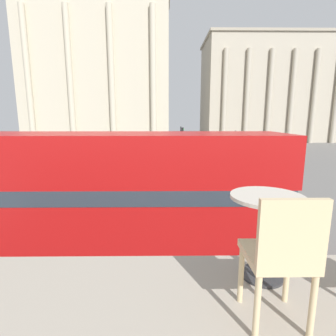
{
  "coord_description": "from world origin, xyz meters",
  "views": [
    {
      "loc": [
        0.35,
        -2.4,
        4.78
      ],
      "look_at": [
        0.55,
        15.6,
        1.36
      ],
      "focal_mm": 28.0,
      "sensor_mm": 36.0,
      "label": 1
    }
  ],
  "objects": [
    {
      "name": "pedestrian_blue",
      "position": [
        -2.14,
        25.15,
        0.95
      ],
      "size": [
        0.32,
        0.32,
        1.66
      ],
      "rotation": [
        0.0,
        0.0,
        3.2
      ],
      "color": "#282B33",
      "rests_on": "ground_plane"
    },
    {
      "name": "plaza_building_right",
      "position": [
        22.49,
        56.29,
        10.54
      ],
      "size": [
        27.57,
        15.08,
        21.1
      ],
      "color": "#B2A893",
      "rests_on": "ground_plane"
    },
    {
      "name": "double_decker_bus",
      "position": [
        -1.41,
        5.67,
        2.4
      ],
      "size": [
        10.98,
        2.69,
        4.33
      ],
      "rotation": [
        0.0,
        0.0,
        -0.12
      ],
      "color": "black",
      "rests_on": "ground_plane"
    },
    {
      "name": "car_navy",
      "position": [
        8.81,
        29.51,
        0.7
      ],
      "size": [
        4.2,
        1.93,
        1.35
      ],
      "rotation": [
        0.0,
        0.0,
        5.35
      ],
      "color": "black",
      "rests_on": "ground_plane"
    },
    {
      "name": "traffic_light_near",
      "position": [
        0.72,
        11.85,
        2.19
      ],
      "size": [
        0.42,
        0.24,
        3.32
      ],
      "color": "black",
      "rests_on": "ground_plane"
    },
    {
      "name": "pedestrian_yellow",
      "position": [
        -4.78,
        30.69,
        0.94
      ],
      "size": [
        0.32,
        0.32,
        1.63
      ],
      "rotation": [
        0.0,
        0.0,
        2.05
      ],
      "color": "#282B33",
      "rests_on": "ground_plane"
    },
    {
      "name": "plaza_building_left",
      "position": [
        -10.92,
        45.43,
        12.69
      ],
      "size": [
        24.31,
        12.74,
        25.39
      ],
      "color": "beige",
      "rests_on": "ground_plane"
    },
    {
      "name": "pedestrian_white",
      "position": [
        2.73,
        33.7,
        1.0
      ],
      "size": [
        0.32,
        0.32,
        1.74
      ],
      "rotation": [
        0.0,
        0.0,
        0.18
      ],
      "color": "#282B33",
      "rests_on": "ground_plane"
    },
    {
      "name": "car_maroon",
      "position": [
        -4.61,
        28.67,
        0.7
      ],
      "size": [
        4.2,
        1.93,
        1.35
      ],
      "rotation": [
        0.0,
        0.0,
        3.35
      ],
      "color": "black",
      "rests_on": "ground_plane"
    },
    {
      "name": "traffic_light_mid",
      "position": [
        6.31,
        19.52,
        2.46
      ],
      "size": [
        0.42,
        0.24,
        3.77
      ],
      "color": "black",
      "rests_on": "ground_plane"
    },
    {
      "name": "traffic_light_far",
      "position": [
        2.1,
        25.58,
        2.56
      ],
      "size": [
        0.42,
        0.24,
        3.93
      ],
      "color": "black",
      "rests_on": "ground_plane"
    },
    {
      "name": "cafe_chair_0",
      "position": [
        1.08,
        -0.9,
        3.95
      ],
      "size": [
        0.4,
        0.4,
        0.91
      ],
      "rotation": [
        0.0,
        0.0,
        0.09
      ],
      "color": "#D1B789",
      "rests_on": "cafe_floor_slab"
    },
    {
      "name": "cafe_dining_table",
      "position": [
        1.19,
        -0.35,
        3.96
      ],
      "size": [
        0.6,
        0.6,
        0.73
      ],
      "color": "#2D2D30",
      "rests_on": "cafe_floor_slab"
    }
  ]
}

